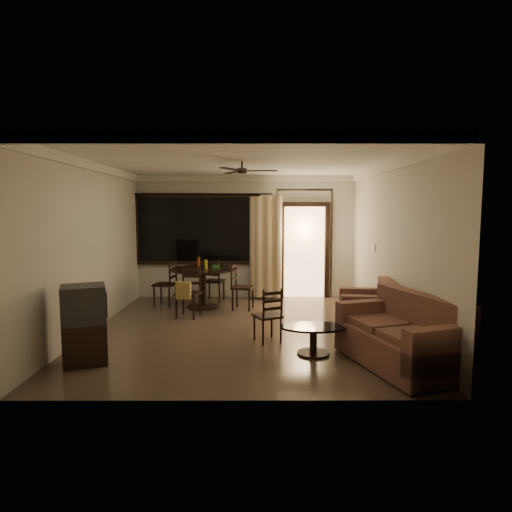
{
  "coord_description": "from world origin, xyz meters",
  "views": [
    {
      "loc": [
        0.21,
        -7.08,
        1.99
      ],
      "look_at": [
        0.23,
        0.2,
        1.23
      ],
      "focal_mm": 30.0,
      "sensor_mm": 36.0,
      "label": 1
    }
  ],
  "objects_px": {
    "sofa": "(402,338)",
    "armchair": "(370,311)",
    "dining_chair_west": "(166,292)",
    "dining_chair_north": "(214,288)",
    "tv_cabinet": "(84,324)",
    "coffee_table": "(313,335)",
    "dining_chair_east": "(242,296)",
    "side_chair": "(268,326)",
    "dining_table": "(203,277)",
    "dining_chair_south": "(188,301)"
  },
  "relations": [
    {
      "from": "sofa",
      "to": "armchair",
      "type": "relative_size",
      "value": 1.94
    },
    {
      "from": "dining_chair_west",
      "to": "dining_chair_north",
      "type": "height_order",
      "value": "same"
    },
    {
      "from": "tv_cabinet",
      "to": "coffee_table",
      "type": "distance_m",
      "value": 3.07
    },
    {
      "from": "armchair",
      "to": "coffee_table",
      "type": "bearing_deg",
      "value": -125.63
    },
    {
      "from": "dining_chair_east",
      "to": "tv_cabinet",
      "type": "distance_m",
      "value": 3.69
    },
    {
      "from": "tv_cabinet",
      "to": "dining_chair_east",
      "type": "bearing_deg",
      "value": 35.74
    },
    {
      "from": "dining_chair_east",
      "to": "side_chair",
      "type": "xyz_separation_m",
      "value": [
        0.46,
        -2.18,
        -0.03
      ]
    },
    {
      "from": "dining_table",
      "to": "sofa",
      "type": "height_order",
      "value": "dining_table"
    },
    {
      "from": "armchair",
      "to": "dining_chair_south",
      "type": "bearing_deg",
      "value": 171.01
    },
    {
      "from": "coffee_table",
      "to": "tv_cabinet",
      "type": "bearing_deg",
      "value": -173.56
    },
    {
      "from": "dining_chair_west",
      "to": "armchair",
      "type": "relative_size",
      "value": 0.98
    },
    {
      "from": "side_chair",
      "to": "dining_chair_north",
      "type": "bearing_deg",
      "value": -94.76
    },
    {
      "from": "dining_chair_south",
      "to": "tv_cabinet",
      "type": "relative_size",
      "value": 0.92
    },
    {
      "from": "dining_chair_west",
      "to": "dining_chair_north",
      "type": "bearing_deg",
      "value": 126.59
    },
    {
      "from": "dining_chair_east",
      "to": "coffee_table",
      "type": "distance_m",
      "value": 2.97
    },
    {
      "from": "sofa",
      "to": "armchair",
      "type": "distance_m",
      "value": 1.55
    },
    {
      "from": "sofa",
      "to": "side_chair",
      "type": "relative_size",
      "value": 2.24
    },
    {
      "from": "sofa",
      "to": "coffee_table",
      "type": "height_order",
      "value": "sofa"
    },
    {
      "from": "coffee_table",
      "to": "side_chair",
      "type": "height_order",
      "value": "side_chair"
    },
    {
      "from": "tv_cabinet",
      "to": "dining_chair_north",
      "type": "bearing_deg",
      "value": 49.44
    },
    {
      "from": "armchair",
      "to": "coffee_table",
      "type": "height_order",
      "value": "armchair"
    },
    {
      "from": "dining_chair_south",
      "to": "dining_chair_north",
      "type": "bearing_deg",
      "value": 88.82
    },
    {
      "from": "dining_table",
      "to": "tv_cabinet",
      "type": "xyz_separation_m",
      "value": [
        -1.15,
        -3.29,
        -0.13
      ]
    },
    {
      "from": "sofa",
      "to": "dining_chair_east",
      "type": "bearing_deg",
      "value": 106.13
    },
    {
      "from": "dining_chair_east",
      "to": "side_chair",
      "type": "bearing_deg",
      "value": -155.92
    },
    {
      "from": "dining_chair_north",
      "to": "tv_cabinet",
      "type": "height_order",
      "value": "tv_cabinet"
    },
    {
      "from": "sofa",
      "to": "armchair",
      "type": "xyz_separation_m",
      "value": [
        -0.01,
        1.55,
        -0.01
      ]
    },
    {
      "from": "dining_chair_north",
      "to": "sofa",
      "type": "distance_m",
      "value": 4.9
    },
    {
      "from": "dining_chair_east",
      "to": "dining_table",
      "type": "bearing_deg",
      "value": 89.93
    },
    {
      "from": "dining_table",
      "to": "dining_chair_south",
      "type": "distance_m",
      "value": 0.92
    },
    {
      "from": "dining_chair_east",
      "to": "armchair",
      "type": "height_order",
      "value": "dining_chair_east"
    },
    {
      "from": "tv_cabinet",
      "to": "side_chair",
      "type": "distance_m",
      "value": 2.61
    },
    {
      "from": "dining_chair_south",
      "to": "dining_chair_north",
      "type": "relative_size",
      "value": 1.0
    },
    {
      "from": "coffee_table",
      "to": "dining_chair_south",
      "type": "bearing_deg",
      "value": 134.57
    },
    {
      "from": "coffee_table",
      "to": "side_chair",
      "type": "relative_size",
      "value": 1.09
    },
    {
      "from": "dining_chair_east",
      "to": "tv_cabinet",
      "type": "relative_size",
      "value": 0.92
    },
    {
      "from": "sofa",
      "to": "coffee_table",
      "type": "distance_m",
      "value": 1.18
    },
    {
      "from": "sofa",
      "to": "armchair",
      "type": "bearing_deg",
      "value": 72.52
    },
    {
      "from": "dining_chair_west",
      "to": "tv_cabinet",
      "type": "height_order",
      "value": "tv_cabinet"
    },
    {
      "from": "dining_chair_east",
      "to": "sofa",
      "type": "distance_m",
      "value": 3.87
    },
    {
      "from": "dining_table",
      "to": "side_chair",
      "type": "bearing_deg",
      "value": -61.69
    },
    {
      "from": "dining_chair_south",
      "to": "sofa",
      "type": "xyz_separation_m",
      "value": [
        3.16,
        -2.55,
        0.06
      ]
    },
    {
      "from": "side_chair",
      "to": "coffee_table",
      "type": "bearing_deg",
      "value": 111.62
    },
    {
      "from": "dining_chair_north",
      "to": "armchair",
      "type": "distance_m",
      "value": 3.73
    },
    {
      "from": "dining_chair_north",
      "to": "dining_table",
      "type": "bearing_deg",
      "value": 87.36
    },
    {
      "from": "dining_chair_south",
      "to": "side_chair",
      "type": "xyz_separation_m",
      "value": [
        1.46,
        -1.52,
        -0.05
      ]
    },
    {
      "from": "dining_chair_west",
      "to": "side_chair",
      "type": "height_order",
      "value": "dining_chair_west"
    },
    {
      "from": "coffee_table",
      "to": "dining_chair_west",
      "type": "bearing_deg",
      "value": 130.96
    },
    {
      "from": "sofa",
      "to": "coffee_table",
      "type": "xyz_separation_m",
      "value": [
        -1.09,
        0.44,
        -0.09
      ]
    },
    {
      "from": "dining_chair_west",
      "to": "sofa",
      "type": "distance_m",
      "value": 5.21
    }
  ]
}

